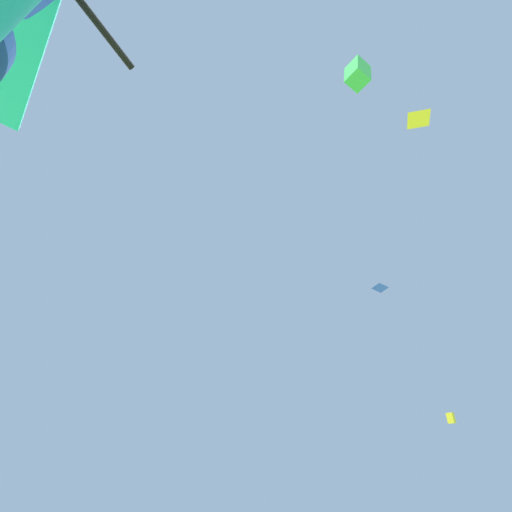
{
  "coord_description": "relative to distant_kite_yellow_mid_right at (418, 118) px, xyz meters",
  "views": [
    {
      "loc": [
        0.92,
        -0.27,
        0.65
      ],
      "look_at": [
        0.21,
        2.89,
        3.36
      ],
      "focal_mm": 30.2,
      "sensor_mm": 36.0,
      "label": 1
    }
  ],
  "objects": [
    {
      "name": "distant_kite_yellow_mid_right",
      "position": [
        0.0,
        0.0,
        0.0
      ],
      "size": [
        1.23,
        1.23,
        0.22
      ],
      "color": "yellow"
    },
    {
      "name": "distant_kite_green_far_center",
      "position": [
        -2.16,
        -1.67,
        1.39
      ],
      "size": [
        1.24,
        1.14,
        1.36
      ],
      "color": "green"
    },
    {
      "name": "distant_kite_blue_low_right",
      "position": [
        -1.07,
        15.79,
        2.82
      ],
      "size": [
        0.95,
        0.95,
        0.22
      ],
      "color": "blue"
    },
    {
      "name": "distant_kite_yellow_mid_left",
      "position": [
        1.93,
        19.47,
        -5.58
      ],
      "size": [
        0.56,
        0.71,
        0.78
      ],
      "color": "yellow"
    }
  ]
}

